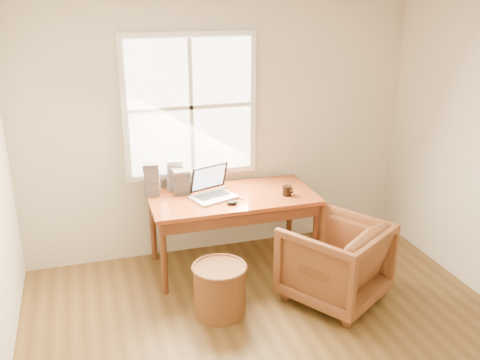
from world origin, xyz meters
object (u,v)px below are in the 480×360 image
object	(u,v)px
armchair	(335,261)
coffee_mug	(287,191)
cd_stack_a	(175,174)
desk	(232,197)
laptop	(213,183)
wicker_stool	(220,290)

from	to	relation	value
armchair	coffee_mug	distance (m)	0.84
armchair	cd_stack_a	size ratio (longest dim) A/B	2.70
desk	laptop	world-z (taller)	laptop
laptop	cd_stack_a	bearing A→B (deg)	109.32
desk	coffee_mug	bearing A→B (deg)	-16.77
armchair	coffee_mug	bearing A→B (deg)	-107.33
desk	coffee_mug	world-z (taller)	coffee_mug
wicker_stool	cd_stack_a	size ratio (longest dim) A/B	1.48
armchair	wicker_stool	bearing A→B (deg)	-36.25
wicker_stool	cd_stack_a	distance (m)	1.32
laptop	armchair	bearing A→B (deg)	-63.01
desk	cd_stack_a	distance (m)	0.62
laptop	coffee_mug	world-z (taller)	laptop
laptop	desk	bearing A→B (deg)	-12.50
cd_stack_a	wicker_stool	bearing A→B (deg)	-82.22
desk	coffee_mug	size ratio (longest dim) A/B	16.66
desk	armchair	xyz separation A→B (m)	(0.69, -0.85, -0.36)
armchair	wicker_stool	xyz separation A→B (m)	(-1.03, 0.06, -0.15)
desk	laptop	bearing A→B (deg)	-172.31
coffee_mug	laptop	bearing A→B (deg)	-165.75
armchair	coffee_mug	world-z (taller)	coffee_mug
coffee_mug	cd_stack_a	distance (m)	1.11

